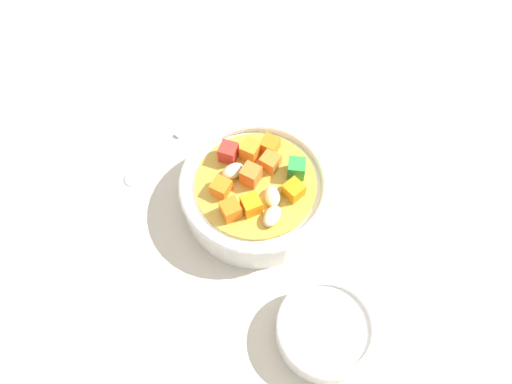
% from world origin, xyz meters
% --- Properties ---
extents(ground_plane, '(1.40, 1.40, 0.02)m').
position_xyz_m(ground_plane, '(0.00, 0.00, -0.01)').
color(ground_plane, '#BAB2A0').
extents(soup_bowl_main, '(0.15, 0.15, 0.06)m').
position_xyz_m(soup_bowl_main, '(0.00, -0.00, 0.03)').
color(soup_bowl_main, white).
rests_on(soup_bowl_main, ground_plane).
extents(spoon, '(0.03, 0.20, 0.01)m').
position_xyz_m(spoon, '(0.12, -0.03, 0.00)').
color(spoon, silver).
rests_on(spoon, ground_plane).
extents(side_bowl_small, '(0.09, 0.09, 0.03)m').
position_xyz_m(side_bowl_small, '(-0.13, 0.08, 0.02)').
color(side_bowl_small, white).
rests_on(side_bowl_small, ground_plane).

